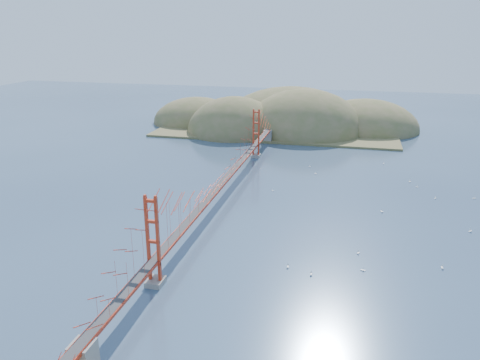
% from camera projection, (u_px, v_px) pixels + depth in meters
% --- Properties ---
extents(ground, '(320.00, 320.00, 0.00)m').
position_uv_depth(ground, '(222.00, 200.00, 85.21)').
color(ground, '#2E435D').
rests_on(ground, ground).
extents(bridge, '(2.20, 94.40, 12.00)m').
position_uv_depth(bridge, '(222.00, 163.00, 83.17)').
color(bridge, gray).
rests_on(bridge, ground).
extents(far_headlands, '(84.00, 58.00, 25.00)m').
position_uv_depth(far_headlands, '(288.00, 126.00, 147.88)').
color(far_headlands, olive).
rests_on(far_headlands, ground).
extents(sailboat_3, '(0.47, 0.39, 0.55)m').
position_uv_depth(sailboat_3, '(273.00, 190.00, 89.85)').
color(sailboat_3, white).
rests_on(sailboat_3, ground).
extents(sailboat_15, '(0.40, 0.48, 0.55)m').
position_uv_depth(sailboat_15, '(384.00, 163.00, 107.32)').
color(sailboat_15, white).
rests_on(sailboat_15, ground).
extents(sailboat_4, '(0.65, 0.65, 0.68)m').
position_uv_depth(sailboat_4, '(410.00, 181.00, 94.97)').
color(sailboat_4, white).
rests_on(sailboat_4, ground).
extents(sailboat_8, '(0.55, 0.45, 0.64)m').
position_uv_depth(sailboat_8, '(474.00, 198.00, 85.84)').
color(sailboat_8, white).
rests_on(sailboat_8, ground).
extents(sailboat_13, '(0.68, 0.68, 0.71)m').
position_uv_depth(sailboat_13, '(470.00, 231.00, 72.12)').
color(sailboat_13, white).
rests_on(sailboat_13, ground).
extents(sailboat_14, '(0.59, 0.59, 0.66)m').
position_uv_depth(sailboat_14, '(358.00, 253.00, 65.22)').
color(sailboat_14, white).
rests_on(sailboat_14, ground).
extents(sailboat_17, '(0.51, 0.46, 0.58)m').
position_uv_depth(sailboat_17, '(417.00, 187.00, 91.89)').
color(sailboat_17, white).
rests_on(sailboat_17, ground).
extents(sailboat_16, '(0.56, 0.56, 0.60)m').
position_uv_depth(sailboat_16, '(310.00, 166.00, 105.07)').
color(sailboat_16, white).
rests_on(sailboat_16, ground).
extents(sailboat_10, '(0.51, 0.60, 0.69)m').
position_uv_depth(sailboat_10, '(311.00, 274.00, 59.66)').
color(sailboat_10, white).
rests_on(sailboat_10, ground).
extents(sailboat_1, '(0.68, 0.68, 0.73)m').
position_uv_depth(sailboat_1, '(382.00, 211.00, 79.71)').
color(sailboat_1, white).
rests_on(sailboat_1, ground).
extents(sailboat_5, '(0.51, 0.61, 0.71)m').
position_uv_depth(sailboat_5, '(442.00, 267.00, 61.27)').
color(sailboat_5, white).
rests_on(sailboat_5, ground).
extents(sailboat_0, '(0.48, 0.58, 0.67)m').
position_uv_depth(sailboat_0, '(288.00, 266.00, 61.52)').
color(sailboat_0, white).
rests_on(sailboat_0, ground).
extents(sailboat_12, '(0.54, 0.49, 0.61)m').
position_uv_depth(sailboat_12, '(316.00, 173.00, 100.29)').
color(sailboat_12, white).
rests_on(sailboat_12, ground).
extents(sailboat_2, '(0.65, 0.62, 0.73)m').
position_uv_depth(sailboat_2, '(363.00, 270.00, 60.67)').
color(sailboat_2, white).
rests_on(sailboat_2, ground).
extents(sailboat_extra_0, '(0.56, 0.56, 0.59)m').
position_uv_depth(sailboat_extra_0, '(435.00, 198.00, 85.87)').
color(sailboat_extra_0, white).
rests_on(sailboat_extra_0, ground).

